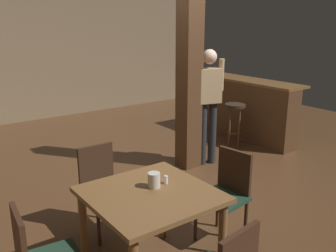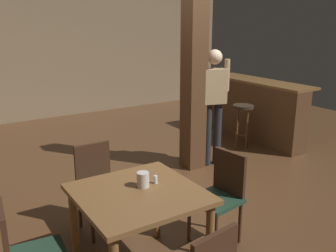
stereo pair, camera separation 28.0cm
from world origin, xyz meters
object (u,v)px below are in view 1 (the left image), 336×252
(chair_east, at_px, (227,191))
(napkin_cup, at_px, (154,180))
(salt_shaker, at_px, (166,180))
(standing_person, at_px, (208,99))
(chair_north, at_px, (102,185))
(bar_counter, at_px, (245,109))
(bar_stool_near, at_px, (235,115))
(dining_table, at_px, (151,206))

(chair_east, relative_size, napkin_cup, 6.91)
(salt_shaker, distance_m, standing_person, 2.52)
(chair_north, xyz_separation_m, chair_east, (0.92, -0.85, 0.00))
(bar_counter, xyz_separation_m, bar_stool_near, (-0.52, -0.24, 0.01))
(dining_table, height_order, chair_east, chair_east)
(chair_north, height_order, standing_person, standing_person)
(chair_north, height_order, napkin_cup, napkin_cup)
(dining_table, distance_m, standing_person, 2.73)
(napkin_cup, distance_m, bar_stool_near, 3.55)
(dining_table, distance_m, chair_north, 0.91)
(chair_north, distance_m, salt_shaker, 0.91)
(chair_east, relative_size, bar_counter, 0.43)
(bar_counter, bearing_deg, chair_north, -159.59)
(standing_person, relative_size, bar_stool_near, 2.30)
(chair_east, distance_m, bar_stool_near, 2.88)
(chair_east, bearing_deg, salt_shaker, 178.60)
(standing_person, distance_m, bar_stool_near, 1.07)
(chair_north, bearing_deg, napkin_cup, -84.72)
(chair_north, relative_size, bar_stool_near, 1.19)
(dining_table, height_order, salt_shaker, salt_shaker)
(chair_east, xyz_separation_m, standing_person, (1.21, 1.62, 0.50))
(standing_person, bearing_deg, bar_stool_near, 19.46)
(bar_counter, bearing_deg, salt_shaker, -147.33)
(salt_shaker, bearing_deg, chair_east, -1.40)
(salt_shaker, height_order, standing_person, standing_person)
(dining_table, height_order, bar_stool_near, dining_table)
(salt_shaker, relative_size, bar_counter, 0.03)
(chair_north, xyz_separation_m, bar_counter, (3.57, 1.33, 0.04))
(bar_counter, bearing_deg, napkin_cup, -148.26)
(chair_east, xyz_separation_m, salt_shaker, (-0.72, 0.02, 0.30))
(standing_person, xyz_separation_m, bar_counter, (1.44, 0.56, -0.45))
(chair_north, distance_m, standing_person, 2.32)
(salt_shaker, relative_size, standing_person, 0.04)
(salt_shaker, relative_size, bar_stool_near, 0.10)
(standing_person, bearing_deg, salt_shaker, -140.43)
(napkin_cup, distance_m, salt_shaker, 0.13)
(standing_person, bearing_deg, chair_north, -160.29)
(bar_stool_near, bearing_deg, salt_shaker, -146.00)
(dining_table, xyz_separation_m, salt_shaker, (0.20, 0.06, 0.16))
(chair_east, height_order, standing_person, standing_person)
(chair_north, distance_m, napkin_cup, 0.90)
(chair_north, height_order, bar_stool_near, chair_north)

